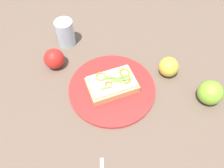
% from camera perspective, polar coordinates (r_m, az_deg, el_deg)
% --- Properties ---
extents(ground_plane, '(2.00, 2.00, 0.00)m').
position_cam_1_polar(ground_plane, '(0.78, 0.00, -1.37)').
color(ground_plane, brown).
rests_on(ground_plane, ground).
extents(plate, '(0.30, 0.30, 0.01)m').
position_cam_1_polar(plate, '(0.78, 0.00, -1.12)').
color(plate, red).
rests_on(plate, ground_plane).
extents(sandwich, '(0.18, 0.13, 0.05)m').
position_cam_1_polar(sandwich, '(0.75, 0.06, 0.04)').
color(sandwich, tan).
rests_on(sandwich, plate).
extents(apple_0, '(0.10, 0.10, 0.08)m').
position_cam_1_polar(apple_0, '(0.85, -14.56, 6.28)').
color(apple_0, red).
rests_on(apple_0, ground_plane).
extents(apple_1, '(0.10, 0.10, 0.07)m').
position_cam_1_polar(apple_1, '(0.82, 14.24, 4.28)').
color(apple_1, gold).
rests_on(apple_1, ground_plane).
extents(apple_2, '(0.09, 0.09, 0.08)m').
position_cam_1_polar(apple_2, '(0.79, 23.78, -2.00)').
color(apple_2, '#7CB431').
rests_on(apple_2, ground_plane).
extents(drinking_glass, '(0.07, 0.07, 0.11)m').
position_cam_1_polar(drinking_glass, '(0.91, -11.81, 12.65)').
color(drinking_glass, silver).
rests_on(drinking_glass, ground_plane).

